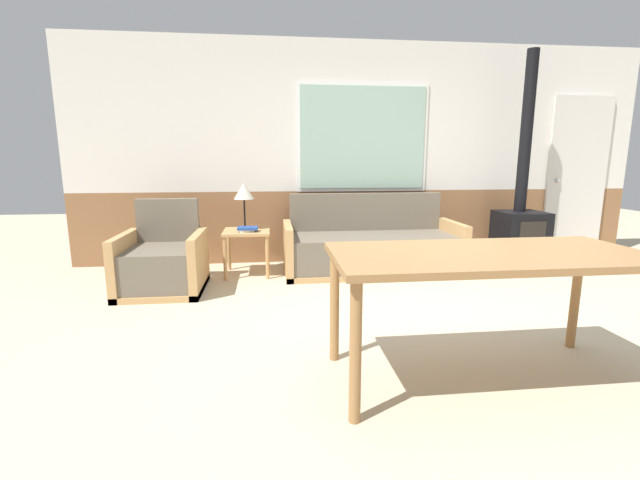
% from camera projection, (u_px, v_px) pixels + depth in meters
% --- Properties ---
extents(ground_plane, '(16.00, 16.00, 0.00)m').
position_uv_depth(ground_plane, '(441.00, 343.00, 3.05)').
color(ground_plane, beige).
extents(wall_back, '(7.20, 0.09, 2.70)m').
position_uv_depth(wall_back, '(365.00, 153.00, 5.36)').
color(wall_back, '#8E603D').
rests_on(wall_back, ground_plane).
extents(couch, '(2.01, 0.82, 0.89)m').
position_uv_depth(couch, '(371.00, 249.00, 4.97)').
color(couch, tan).
rests_on(couch, ground_plane).
extents(armchair, '(0.79, 0.82, 0.89)m').
position_uv_depth(armchair, '(163.00, 264.00, 4.24)').
color(armchair, tan).
rests_on(armchair, ground_plane).
extents(side_table, '(0.51, 0.51, 0.51)m').
position_uv_depth(side_table, '(247.00, 238.00, 4.81)').
color(side_table, tan).
rests_on(side_table, ground_plane).
extents(table_lamp, '(0.23, 0.23, 0.52)m').
position_uv_depth(table_lamp, '(244.00, 193.00, 4.80)').
color(table_lamp, black).
rests_on(table_lamp, side_table).
extents(book_stack, '(0.23, 0.16, 0.05)m').
position_uv_depth(book_stack, '(247.00, 229.00, 4.70)').
color(book_stack, white).
rests_on(book_stack, side_table).
extents(dining_table, '(1.80, 0.80, 0.78)m').
position_uv_depth(dining_table, '(488.00, 265.00, 2.45)').
color(dining_table, '#9E7042').
rests_on(dining_table, ground_plane).
extents(wood_stove, '(0.54, 0.51, 2.54)m').
position_uv_depth(wood_stove, '(521.00, 216.00, 5.21)').
color(wood_stove, black).
rests_on(wood_stove, ground_plane).
extents(entry_door, '(0.83, 0.09, 2.10)m').
position_uv_depth(entry_door, '(576.00, 178.00, 5.70)').
color(entry_door, silver).
rests_on(entry_door, ground_plane).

